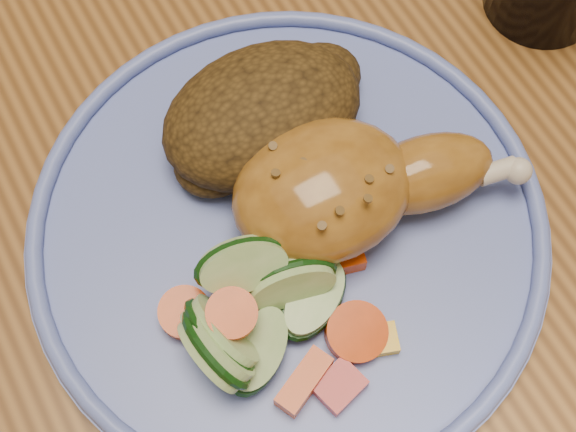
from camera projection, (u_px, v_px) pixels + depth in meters
The scene contains 7 objects.
ground at pixel (283, 325), 1.22m from camera, with size 4.00×4.00×0.00m, color brown.
dining_table at pixel (278, 81), 0.61m from camera, with size 0.90×1.40×0.75m.
plate at pixel (288, 231), 0.46m from camera, with size 0.30×0.30×0.01m, color #5F72C4.
plate_rim at pixel (288, 223), 0.45m from camera, with size 0.30×0.30×0.01m, color #5F72C4.
chicken_leg at pixel (348, 186), 0.44m from camera, with size 0.16×0.09×0.05m.
rice_pilaf at pixel (266, 114), 0.46m from camera, with size 0.13×0.09×0.05m.
vegetable_pile at pixel (260, 317), 0.42m from camera, with size 0.12×0.11×0.06m.
Camera 1 is at (-0.16, -0.30, 1.18)m, focal length 50.00 mm.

